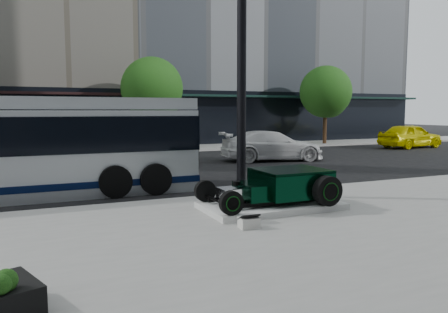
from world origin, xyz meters
name	(u,v)px	position (x,y,z in m)	size (l,w,h in m)	color
ground	(222,185)	(0.00, 0.00, 0.00)	(120.00, 120.00, 0.00)	black
sidewalk_far	(134,150)	(0.00, 14.00, 0.06)	(70.00, 4.00, 0.12)	gray
street_trees	(154,91)	(1.15, 13.07, 3.77)	(29.80, 3.80, 5.70)	black
display_plinth	(271,206)	(-0.53, -4.27, 0.20)	(3.40, 1.80, 0.15)	silver
hot_rod	(283,185)	(-0.20, -4.27, 0.70)	(3.22, 2.00, 0.81)	black
info_plaque	(249,222)	(-1.86, -5.66, 0.24)	(0.42, 0.33, 0.31)	silver
lamppost	(242,53)	(-0.45, -2.42, 4.12)	(0.48, 0.48, 8.66)	black
white_sedan	(272,146)	(5.31, 5.75, 0.76)	(2.13, 5.23, 1.52)	silver
yellow_taxi	(410,136)	(17.86, 8.61, 0.82)	(1.95, 4.84, 1.65)	#DDD200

